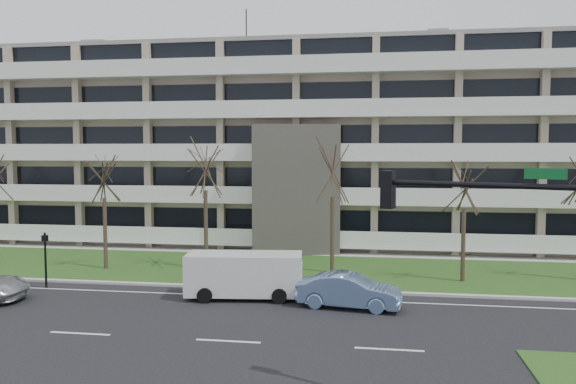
% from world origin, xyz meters
% --- Properties ---
extents(ground, '(160.00, 160.00, 0.00)m').
position_xyz_m(ground, '(0.00, 0.00, 0.00)').
color(ground, black).
rests_on(ground, ground).
extents(grass_verge, '(90.00, 10.00, 0.06)m').
position_xyz_m(grass_verge, '(0.00, 13.00, 0.03)').
color(grass_verge, '#25501A').
rests_on(grass_verge, ground).
extents(curb, '(90.00, 0.35, 0.12)m').
position_xyz_m(curb, '(0.00, 8.00, 0.06)').
color(curb, '#B2B2AD').
rests_on(curb, ground).
extents(sidewalk, '(90.00, 2.00, 0.08)m').
position_xyz_m(sidewalk, '(0.00, 18.50, 0.04)').
color(sidewalk, '#B2B2AD').
rests_on(sidewalk, ground).
extents(lane_edge_line, '(90.00, 0.12, 0.01)m').
position_xyz_m(lane_edge_line, '(0.00, 6.50, 0.01)').
color(lane_edge_line, white).
rests_on(lane_edge_line, ground).
extents(apartment_building, '(60.50, 15.10, 18.75)m').
position_xyz_m(apartment_building, '(-0.01, 25.32, 7.61)').
color(apartment_building, tan).
rests_on(apartment_building, ground).
extents(blue_sedan, '(4.94, 2.29, 1.57)m').
position_xyz_m(blue_sedan, '(4.33, 5.29, 0.78)').
color(blue_sedan, '#789AD1').
rests_on(blue_sedan, ground).
extents(white_van, '(5.83, 2.80, 2.18)m').
position_xyz_m(white_van, '(-0.74, 6.29, 1.31)').
color(white_van, silver).
rests_on(white_van, ground).
extents(traffic_signal, '(5.39, 2.63, 6.76)m').
position_xyz_m(traffic_signal, '(9.00, -5.32, 4.37)').
color(traffic_signal, black).
rests_on(traffic_signal, ground).
extents(pedestrian_signal, '(0.28, 0.23, 2.94)m').
position_xyz_m(pedestrian_signal, '(-11.55, 6.61, 1.87)').
color(pedestrian_signal, black).
rests_on(pedestrian_signal, ground).
extents(tree_2, '(3.88, 3.88, 7.76)m').
position_xyz_m(tree_2, '(-10.67, 11.53, 6.03)').
color(tree_2, '#382B21').
rests_on(tree_2, ground).
extents(tree_3, '(4.30, 4.30, 8.60)m').
position_xyz_m(tree_3, '(-4.59, 12.35, 6.69)').
color(tree_3, '#382B21').
rests_on(tree_3, ground).
extents(tree_4, '(4.04, 4.04, 8.07)m').
position_xyz_m(tree_4, '(3.04, 12.41, 6.28)').
color(tree_4, '#382B21').
rests_on(tree_4, ground).
extents(tree_5, '(3.63, 3.63, 7.26)m').
position_xyz_m(tree_5, '(10.28, 11.25, 5.64)').
color(tree_5, '#382B21').
rests_on(tree_5, ground).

